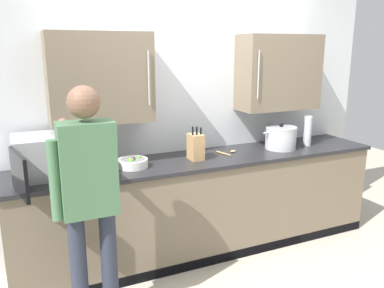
% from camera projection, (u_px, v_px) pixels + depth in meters
% --- Properties ---
extents(back_wall_tiled, '(3.94, 0.44, 2.62)m').
position_uv_depth(back_wall_tiled, '(191.00, 99.00, 3.69)').
color(back_wall_tiled, silver).
rests_on(back_wall_tiled, ground_plane).
extents(counter_unit, '(3.42, 0.63, 0.91)m').
position_uv_depth(counter_unit, '(205.00, 204.00, 3.65)').
color(counter_unit, '#756651').
rests_on(counter_unit, ground_plane).
extents(microwave_oven, '(0.59, 0.83, 0.31)m').
position_uv_depth(microwave_oven, '(49.00, 156.00, 3.01)').
color(microwave_oven, '#B7BABF').
rests_on(microwave_oven, counter_unit).
extents(thermos_flask, '(0.08, 0.08, 0.30)m').
position_uv_depth(thermos_flask, '(308.00, 131.00, 3.94)').
color(thermos_flask, '#B7BABF').
rests_on(thermos_flask, counter_unit).
extents(knife_block, '(0.11, 0.15, 0.30)m').
position_uv_depth(knife_block, '(196.00, 147.00, 3.45)').
color(knife_block, tan).
rests_on(knife_block, counter_unit).
extents(wooden_spoon, '(0.19, 0.19, 0.02)m').
position_uv_depth(wooden_spoon, '(229.00, 152.00, 3.68)').
color(wooden_spoon, tan).
rests_on(wooden_spoon, counter_unit).
extents(stock_pot, '(0.40, 0.30, 0.25)m').
position_uv_depth(stock_pot, '(281.00, 138.00, 3.82)').
color(stock_pot, '#B7BABF').
rests_on(stock_pot, counter_unit).
extents(fruit_bowl, '(0.25, 0.25, 0.10)m').
position_uv_depth(fruit_bowl, '(133.00, 162.00, 3.24)').
color(fruit_bowl, white).
rests_on(fruit_bowl, counter_unit).
extents(person_figure, '(0.44, 0.53, 1.66)m').
position_uv_depth(person_figure, '(88.00, 191.00, 2.48)').
color(person_figure, '#282D3D').
rests_on(person_figure, ground_plane).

